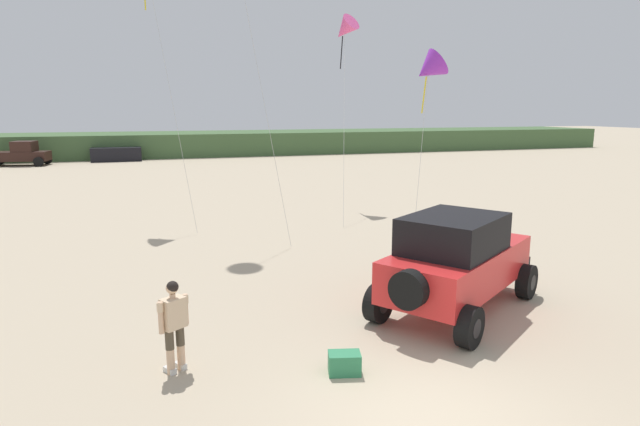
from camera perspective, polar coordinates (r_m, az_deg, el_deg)
The scene contains 9 objects.
ground_plane at distance 8.73m, azimuth 11.42°, elevation -20.60°, with size 220.00×220.00×0.00m, color tan.
dune_ridge at distance 56.18m, azimuth -11.66°, elevation 7.34°, with size 90.00×9.09×2.21m, color #426038.
jeep at distance 12.49m, azimuth 14.47°, elevation -4.86°, with size 4.94×4.38×2.26m.
person_watching at distance 9.76m, azimuth -15.36°, elevation -11.10°, with size 0.54×0.45×1.67m.
cooler_box at distance 9.67m, azimuth 2.63°, elevation -15.76°, with size 0.56×0.36×0.38m, color #2D7F51.
distant_pickup at distance 49.94m, azimuth -29.44°, elevation 5.51°, with size 4.83×3.00×1.98m.
distant_sedan at distance 50.64m, azimuth -20.94°, elevation 5.88°, with size 4.20×1.70×1.20m, color black.
kite_red_delta at distance 25.92m, azimuth 2.66°, elevation 19.01°, with size 2.57×5.99×8.87m.
kite_green_box at distance 20.93m, azimuth 11.54°, elevation 14.85°, with size 2.43×3.03×6.84m.
Camera 1 is at (-3.79, -6.41, 4.56)m, focal length 29.92 mm.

